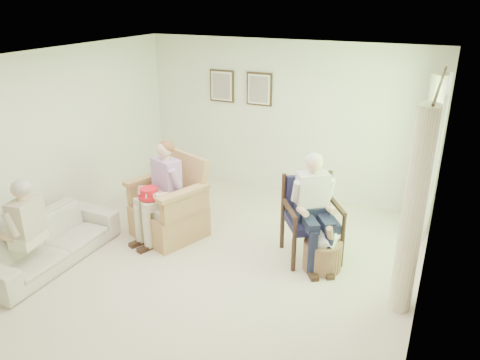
% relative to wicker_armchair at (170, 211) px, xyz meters
% --- Properties ---
extents(floor, '(5.50, 5.50, 0.00)m').
position_rel_wicker_armchair_xyz_m(floor, '(0.92, -0.57, -0.37)').
color(floor, beige).
rests_on(floor, ground).
extents(back_wall, '(5.00, 0.04, 2.60)m').
position_rel_wicker_armchair_xyz_m(back_wall, '(0.92, 2.18, 0.93)').
color(back_wall, silver).
rests_on(back_wall, ground).
extents(front_wall, '(5.00, 0.04, 2.60)m').
position_rel_wicker_armchair_xyz_m(front_wall, '(0.92, -3.32, 0.93)').
color(front_wall, silver).
rests_on(front_wall, ground).
extents(left_wall, '(0.04, 5.50, 2.60)m').
position_rel_wicker_armchair_xyz_m(left_wall, '(-1.58, -0.57, 0.93)').
color(left_wall, silver).
rests_on(left_wall, ground).
extents(right_wall, '(0.04, 5.50, 2.60)m').
position_rel_wicker_armchair_xyz_m(right_wall, '(3.42, -0.57, 0.93)').
color(right_wall, silver).
rests_on(right_wall, ground).
extents(ceiling, '(5.00, 5.50, 0.02)m').
position_rel_wicker_armchair_xyz_m(ceiling, '(0.92, -0.57, 2.23)').
color(ceiling, white).
rests_on(ceiling, back_wall).
extents(window, '(0.13, 2.50, 1.63)m').
position_rel_wicker_armchair_xyz_m(window, '(3.38, 0.63, 1.22)').
color(window, '#2D6B23').
rests_on(window, right_wall).
extents(curtain_left, '(0.34, 0.34, 2.30)m').
position_rel_wicker_armchair_xyz_m(curtain_left, '(3.25, -0.35, 0.78)').
color(curtain_left, beige).
rests_on(curtain_left, ground).
extents(curtain_right, '(0.34, 0.34, 2.30)m').
position_rel_wicker_armchair_xyz_m(curtain_right, '(3.25, 1.61, 0.78)').
color(curtain_right, beige).
rests_on(curtain_right, ground).
extents(framed_print_left, '(0.45, 0.05, 0.55)m').
position_rel_wicker_armchair_xyz_m(framed_print_left, '(-0.23, 2.14, 1.41)').
color(framed_print_left, '#382114').
rests_on(framed_print_left, back_wall).
extents(framed_print_right, '(0.45, 0.05, 0.55)m').
position_rel_wicker_armchair_xyz_m(framed_print_right, '(0.47, 2.14, 1.41)').
color(framed_print_right, '#382114').
rests_on(framed_print_right, back_wall).
extents(wicker_armchair, '(0.90, 0.89, 1.15)m').
position_rel_wicker_armchair_xyz_m(wicker_armchair, '(0.00, 0.00, 0.00)').
color(wicker_armchair, tan).
rests_on(wicker_armchair, ground).
extents(wood_armchair, '(0.69, 0.65, 1.06)m').
position_rel_wicker_armchair_xyz_m(wood_armchair, '(2.02, 0.33, 0.22)').
color(wood_armchair, black).
rests_on(wood_armchair, ground).
extents(sofa, '(1.94, 0.76, 0.57)m').
position_rel_wicker_armchair_xyz_m(sofa, '(-1.03, -1.29, -0.08)').
color(sofa, beige).
rests_on(sofa, ground).
extents(person_wicker, '(0.40, 0.62, 1.41)m').
position_rel_wicker_armchair_xyz_m(person_wicker, '(-0.00, -0.15, 0.47)').
color(person_wicker, beige).
rests_on(person_wicker, ground).
extents(person_dark, '(0.40, 0.62, 1.41)m').
position_rel_wicker_armchair_xyz_m(person_dark, '(2.02, 0.16, 0.47)').
color(person_dark, '#171A33').
rests_on(person_dark, ground).
extents(person_sofa, '(0.42, 0.62, 1.24)m').
position_rel_wicker_armchair_xyz_m(person_sofa, '(-1.03, -1.64, 0.33)').
color(person_sofa, beige).
rests_on(person_sofa, ground).
extents(red_hat, '(0.30, 0.30, 0.14)m').
position_rel_wicker_armchair_xyz_m(red_hat, '(-0.09, -0.34, 0.39)').
color(red_hat, red).
rests_on(red_hat, person_wicker).
extents(hatbox, '(0.63, 0.63, 0.72)m').
position_rel_wicker_armchair_xyz_m(hatbox, '(2.24, 0.03, -0.09)').
color(hatbox, tan).
rests_on(hatbox, ground).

